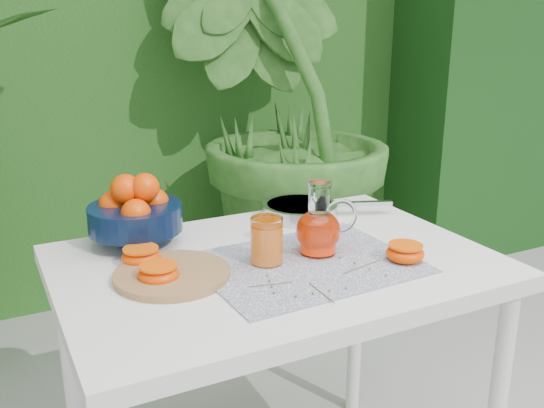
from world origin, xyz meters
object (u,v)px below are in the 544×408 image
white_table (276,291)px  juice_pitcher (319,229)px  fruit_bowl (135,212)px  cutting_board (172,275)px  saute_pan (301,210)px

white_table → juice_pitcher: (0.10, -0.02, 0.15)m
fruit_bowl → cutting_board: bearing=-86.8°
white_table → cutting_board: size_ratio=3.94×
cutting_board → fruit_bowl: (-0.01, 0.24, 0.08)m
fruit_bowl → saute_pan: fruit_bowl is taller
fruit_bowl → juice_pitcher: bearing=-35.9°
saute_pan → fruit_bowl: bearing=179.9°
juice_pitcher → saute_pan: size_ratio=0.45×
white_table → cutting_board: (-0.25, 0.01, 0.09)m
cutting_board → fruit_bowl: fruit_bowl is taller
fruit_bowl → juice_pitcher: (0.37, -0.27, -0.02)m
white_table → juice_pitcher: 0.18m
white_table → juice_pitcher: size_ratio=5.65×
white_table → cutting_board: bearing=178.8°
saute_pan → white_table: bearing=-129.9°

